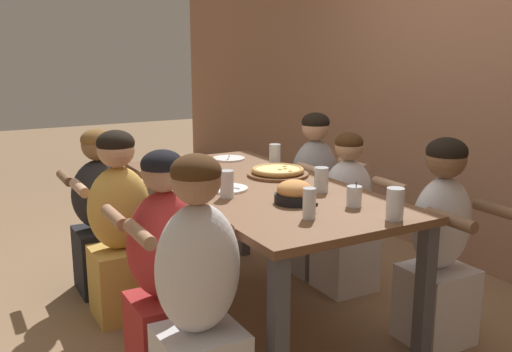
{
  "coord_description": "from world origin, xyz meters",
  "views": [
    {
      "loc": [
        2.75,
        -1.54,
        1.56
      ],
      "look_at": [
        0.0,
        0.0,
        0.85
      ],
      "focal_mm": 40.0,
      "sensor_mm": 36.0,
      "label": 1
    }
  ],
  "objects_px": {
    "pizza_board_main": "(172,162)",
    "drinking_glass_a": "(395,206)",
    "diner_near_left": "(101,217)",
    "diner_far_right": "(440,250)",
    "drinking_glass_b": "(321,181)",
    "diner_near_midleft": "(120,232)",
    "pizza_board_second": "(278,172)",
    "empty_plate_a": "(227,189)",
    "cocktail_glass_blue": "(354,197)",
    "diner_far_center": "(347,221)",
    "drinking_glass_e": "(275,156)",
    "diner_far_midleft": "(314,200)",
    "diner_near_midright": "(166,278)",
    "diner_near_right": "(199,304)",
    "skillet_bowl": "(294,193)",
    "drinking_glass_c": "(309,206)",
    "drinking_glass_d": "(227,186)",
    "empty_plate_b": "(229,158)"
  },
  "relations": [
    {
      "from": "empty_plate_b",
      "to": "drinking_glass_e",
      "type": "relative_size",
      "value": 1.6
    },
    {
      "from": "drinking_glass_b",
      "to": "diner_near_midleft",
      "type": "height_order",
      "value": "diner_near_midleft"
    },
    {
      "from": "empty_plate_b",
      "to": "diner_near_midleft",
      "type": "bearing_deg",
      "value": -67.39
    },
    {
      "from": "drinking_glass_e",
      "to": "diner_near_midleft",
      "type": "distance_m",
      "value": 1.12
    },
    {
      "from": "cocktail_glass_blue",
      "to": "drinking_glass_e",
      "type": "relative_size",
      "value": 0.91
    },
    {
      "from": "pizza_board_main",
      "to": "drinking_glass_b",
      "type": "height_order",
      "value": "drinking_glass_b"
    },
    {
      "from": "drinking_glass_a",
      "to": "diner_near_midleft",
      "type": "distance_m",
      "value": 1.6
    },
    {
      "from": "diner_near_midleft",
      "to": "drinking_glass_b",
      "type": "bearing_deg",
      "value": -37.06
    },
    {
      "from": "pizza_board_main",
      "to": "drinking_glass_c",
      "type": "relative_size",
      "value": 2.2
    },
    {
      "from": "drinking_glass_a",
      "to": "diner_near_right",
      "type": "xyz_separation_m",
      "value": [
        -0.14,
        -0.91,
        -0.33
      ]
    },
    {
      "from": "drinking_glass_e",
      "to": "diner_near_midright",
      "type": "xyz_separation_m",
      "value": [
        0.79,
        -1.07,
        -0.35
      ]
    },
    {
      "from": "diner_far_right",
      "to": "diner_near_left",
      "type": "xyz_separation_m",
      "value": [
        -1.56,
        -1.38,
        -0.03
      ]
    },
    {
      "from": "pizza_board_second",
      "to": "empty_plate_b",
      "type": "height_order",
      "value": "pizza_board_second"
    },
    {
      "from": "pizza_board_main",
      "to": "empty_plate_b",
      "type": "relative_size",
      "value": 1.4
    },
    {
      "from": "pizza_board_main",
      "to": "drinking_glass_a",
      "type": "height_order",
      "value": "drinking_glass_a"
    },
    {
      "from": "diner_near_right",
      "to": "diner_near_left",
      "type": "relative_size",
      "value": 1.09
    },
    {
      "from": "pizza_board_main",
      "to": "drinking_glass_c",
      "type": "bearing_deg",
      "value": 4.44
    },
    {
      "from": "drinking_glass_e",
      "to": "drinking_glass_b",
      "type": "bearing_deg",
      "value": -11.51
    },
    {
      "from": "drinking_glass_a",
      "to": "diner_far_center",
      "type": "bearing_deg",
      "value": 153.09
    },
    {
      "from": "pizza_board_second",
      "to": "diner_far_midleft",
      "type": "bearing_deg",
      "value": 120.38
    },
    {
      "from": "cocktail_glass_blue",
      "to": "diner_far_center",
      "type": "distance_m",
      "value": 0.92
    },
    {
      "from": "diner_far_right",
      "to": "diner_near_left",
      "type": "height_order",
      "value": "diner_far_right"
    },
    {
      "from": "pizza_board_main",
      "to": "pizza_board_second",
      "type": "height_order",
      "value": "same"
    },
    {
      "from": "empty_plate_b",
      "to": "drinking_glass_c",
      "type": "xyz_separation_m",
      "value": [
        1.44,
        -0.31,
        0.06
      ]
    },
    {
      "from": "drinking_glass_a",
      "to": "diner_near_left",
      "type": "relative_size",
      "value": 0.14
    },
    {
      "from": "drinking_glass_e",
      "to": "pizza_board_second",
      "type": "bearing_deg",
      "value": -27.67
    },
    {
      "from": "diner_near_right",
      "to": "pizza_board_main",
      "type": "bearing_deg",
      "value": 72.57
    },
    {
      "from": "diner_far_center",
      "to": "drinking_glass_c",
      "type": "bearing_deg",
      "value": 42.39
    },
    {
      "from": "pizza_board_second",
      "to": "empty_plate_b",
      "type": "bearing_deg",
      "value": -177.32
    },
    {
      "from": "pizza_board_second",
      "to": "pizza_board_main",
      "type": "bearing_deg",
      "value": -143.52
    },
    {
      "from": "empty_plate_a",
      "to": "diner_near_right",
      "type": "distance_m",
      "value": 0.92
    },
    {
      "from": "drinking_glass_d",
      "to": "diner_near_midleft",
      "type": "xyz_separation_m",
      "value": [
        -0.55,
        -0.42,
        -0.34
      ]
    },
    {
      "from": "empty_plate_a",
      "to": "diner_far_midleft",
      "type": "xyz_separation_m",
      "value": [
        -0.43,
        0.89,
        -0.29
      ]
    },
    {
      "from": "skillet_bowl",
      "to": "diner_far_center",
      "type": "bearing_deg",
      "value": 123.55
    },
    {
      "from": "skillet_bowl",
      "to": "drinking_glass_c",
      "type": "xyz_separation_m",
      "value": [
        0.26,
        -0.09,
        0.01
      ]
    },
    {
      "from": "empty_plate_b",
      "to": "diner_near_right",
      "type": "bearing_deg",
      "value": -30.61
    },
    {
      "from": "drinking_glass_c",
      "to": "empty_plate_a",
      "type": "bearing_deg",
      "value": -172.75
    },
    {
      "from": "pizza_board_second",
      "to": "empty_plate_a",
      "type": "bearing_deg",
      "value": -69.31
    },
    {
      "from": "diner_near_right",
      "to": "drinking_glass_e",
      "type": "bearing_deg",
      "value": 47.75
    },
    {
      "from": "drinking_glass_d",
      "to": "diner_near_midright",
      "type": "relative_size",
      "value": 0.13
    },
    {
      "from": "empty_plate_b",
      "to": "drinking_glass_c",
      "type": "bearing_deg",
      "value": -12.09
    },
    {
      "from": "cocktail_glass_blue",
      "to": "diner_far_center",
      "type": "bearing_deg",
      "value": 143.6
    },
    {
      "from": "diner_far_right",
      "to": "diner_near_right",
      "type": "bearing_deg",
      "value": 0.38
    },
    {
      "from": "diner_near_midleft",
      "to": "diner_near_left",
      "type": "height_order",
      "value": "diner_near_midleft"
    },
    {
      "from": "pizza_board_main",
      "to": "drinking_glass_a",
      "type": "bearing_deg",
      "value": 15.04
    },
    {
      "from": "diner_far_midleft",
      "to": "diner_near_left",
      "type": "bearing_deg",
      "value": -16.15
    },
    {
      "from": "diner_near_midleft",
      "to": "diner_near_midright",
      "type": "relative_size",
      "value": 0.99
    },
    {
      "from": "drinking_glass_a",
      "to": "diner_near_left",
      "type": "xyz_separation_m",
      "value": [
        -1.7,
        -0.91,
        -0.37
      ]
    },
    {
      "from": "diner_near_midright",
      "to": "pizza_board_second",
      "type": "bearing_deg",
      "value": 29.04
    },
    {
      "from": "pizza_board_main",
      "to": "diner_near_midleft",
      "type": "distance_m",
      "value": 0.67
    }
  ]
}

